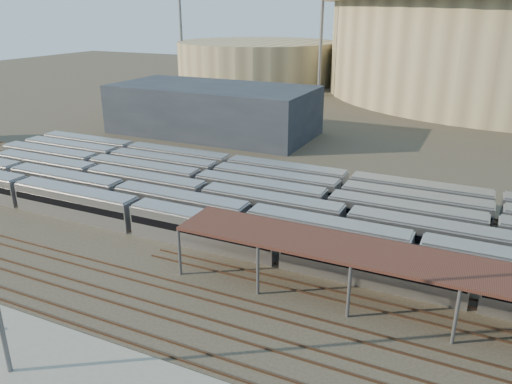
{
  "coord_description": "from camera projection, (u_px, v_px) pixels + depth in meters",
  "views": [
    {
      "loc": [
        17.72,
        -35.38,
        25.23
      ],
      "look_at": [
        -4.67,
        12.0,
        5.77
      ],
      "focal_mm": 35.0,
      "sensor_mm": 36.0,
      "label": 1
    }
  ],
  "objects": [
    {
      "name": "secondary_arena",
      "position": [
        257.0,
        62.0,
        177.64
      ],
      "size": [
        56.0,
        56.0,
        14.0
      ],
      "primitive_type": "cylinder",
      "color": "tan",
      "rests_on": "ground"
    },
    {
      "name": "empty_tracks",
      "position": [
        220.0,
        328.0,
        41.59
      ],
      "size": [
        170.0,
        9.62,
        0.18
      ],
      "color": "#4C3323",
      "rests_on": "ground"
    },
    {
      "name": "floodlight_1",
      "position": [
        180.0,
        21.0,
        174.43
      ],
      "size": [
        4.0,
        1.0,
        38.4
      ],
      "color": "slate",
      "rests_on": "ground"
    },
    {
      "name": "subway_trains",
      "position": [
        317.0,
        212.0,
        60.7
      ],
      "size": [
        122.38,
        23.9,
        3.6
      ],
      "color": "#A3A3A7",
      "rests_on": "ground"
    },
    {
      "name": "ground",
      "position": [
        246.0,
        299.0,
        45.86
      ],
      "size": [
        420.0,
        420.0,
        0.0
      ],
      "primitive_type": "plane",
      "color": "#383026",
      "rests_on": "ground"
    },
    {
      "name": "floodlight_3",
      "position": [
        419.0,
        21.0,
        178.29
      ],
      "size": [
        4.0,
        1.0,
        38.4
      ],
      "color": "slate",
      "rests_on": "ground"
    },
    {
      "name": "service_building",
      "position": [
        213.0,
        110.0,
        104.76
      ],
      "size": [
        42.0,
        20.0,
        10.0
      ],
      "primitive_type": "cube",
      "color": "#1E232D",
      "rests_on": "ground"
    },
    {
      "name": "floodlight_0",
      "position": [
        322.0,
        24.0,
        143.92
      ],
      "size": [
        4.0,
        1.0,
        38.4
      ],
      "color": "slate",
      "rests_on": "ground"
    }
  ]
}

